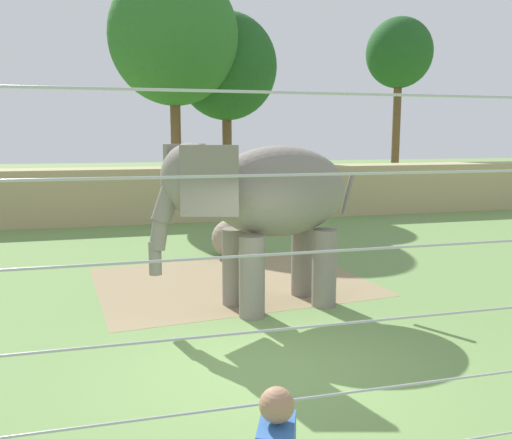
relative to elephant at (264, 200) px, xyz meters
name	(u,v)px	position (x,y,z in m)	size (l,w,h in m)	color
ground_plane	(258,367)	(-0.78, -2.53, -2.04)	(120.00, 120.00, 0.00)	#6B8E4C
dirt_patch	(231,281)	(-0.22, 1.92, -2.03)	(5.71, 4.57, 0.01)	#937F5B
embankment_wall	(166,194)	(-0.78, 11.10, -1.03)	(36.00, 1.80, 2.01)	tan
elephant	(264,200)	(0.00, 0.00, 0.00)	(4.11, 2.04, 3.07)	gray
enrichment_ball	(231,238)	(0.28, 4.29, -1.53)	(1.01, 1.01, 1.01)	gray
cable_fence	(367,315)	(-0.78, -5.76, -0.20)	(12.72, 0.21, 3.63)	brown
tree_left_of_centre	(399,55)	(12.64, 17.91, 5.54)	(3.60, 3.60, 9.57)	brown
tree_behind_wall	(174,37)	(-0.04, 14.03, 5.24)	(5.42, 5.42, 10.15)	brown
tree_right_of_centre	(226,67)	(2.52, 15.56, 4.28)	(4.65, 4.65, 8.79)	brown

